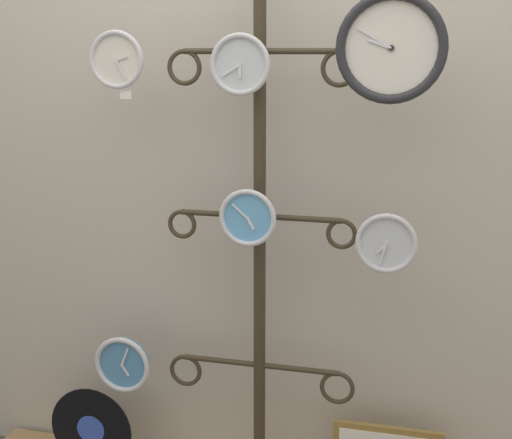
{
  "coord_description": "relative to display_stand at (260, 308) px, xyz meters",
  "views": [
    {
      "loc": [
        0.57,
        -1.88,
        1.62
      ],
      "look_at": [
        0.0,
        0.36,
        1.08
      ],
      "focal_mm": 50.0,
      "sensor_mm": 36.0,
      "label": 1
    }
  ],
  "objects": [
    {
      "name": "clock_bottom_left",
      "position": [
        -0.49,
        -0.09,
        -0.23
      ],
      "size": [
        0.21,
        0.04,
        0.21
      ],
      "color": "#4C84B2"
    },
    {
      "name": "clock_middle_right",
      "position": [
        0.43,
        -0.08,
        0.29
      ],
      "size": [
        0.2,
        0.04,
        0.2
      ],
      "color": "silver"
    },
    {
      "name": "clock_top_center",
      "position": [
        -0.04,
        -0.08,
        0.84
      ],
      "size": [
        0.2,
        0.04,
        0.2
      ],
      "color": "silver"
    },
    {
      "name": "vinyl_record",
      "position": [
        -0.64,
        -0.07,
        -0.52
      ],
      "size": [
        0.33,
        0.01,
        0.33
      ],
      "color": "black",
      "rests_on": "low_shelf"
    },
    {
      "name": "clock_top_left",
      "position": [
        -0.47,
        -0.08,
        0.85
      ],
      "size": [
        0.19,
        0.04,
        0.19
      ],
      "color": "silver"
    },
    {
      "name": "clock_top_right",
      "position": [
        0.43,
        -0.12,
        0.89
      ],
      "size": [
        0.33,
        0.04,
        0.33
      ],
      "color": "silver"
    },
    {
      "name": "price_tag_upper",
      "position": [
        -0.44,
        -0.08,
        0.74
      ],
      "size": [
        0.04,
        0.0,
        0.03
      ],
      "color": "white"
    },
    {
      "name": "shop_wall",
      "position": [
        0.0,
        0.16,
        0.66
      ],
      "size": [
        4.4,
        0.04,
        2.8
      ],
      "color": "#BCB2A3",
      "rests_on": "ground_plane"
    },
    {
      "name": "clock_middle_center",
      "position": [
        -0.01,
        -0.11,
        0.35
      ],
      "size": [
        0.19,
        0.04,
        0.19
      ],
      "color": "#60A8DB"
    },
    {
      "name": "display_stand",
      "position": [
        0.0,
        0.0,
        0.0
      ],
      "size": [
        0.69,
        0.34,
        1.92
      ],
      "color": "#382D1E",
      "rests_on": "ground_plane"
    }
  ]
}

